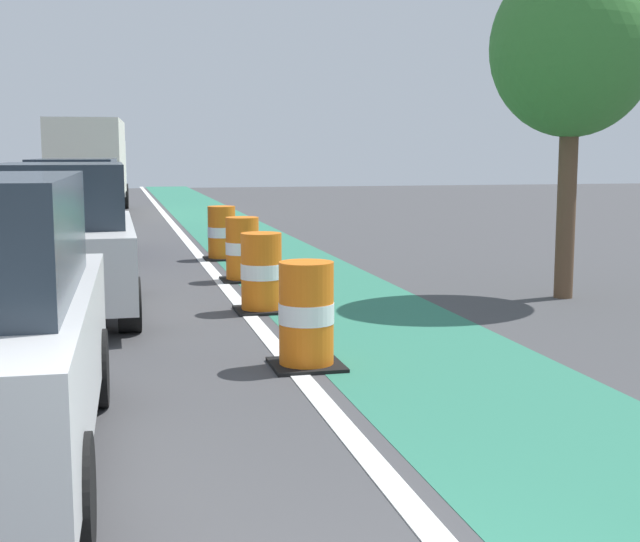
{
  "coord_description": "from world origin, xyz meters",
  "views": [
    {
      "loc": [
        -0.85,
        -2.87,
        2.21
      ],
      "look_at": [
        1.01,
        4.91,
        1.1
      ],
      "focal_mm": 48.93,
      "sensor_mm": 36.0,
      "label": 1
    }
  ],
  "objects": [
    {
      "name": "traffic_barrel_back",
      "position": [
        1.28,
        11.77,
        0.53
      ],
      "size": [
        0.73,
        0.73,
        1.09
      ],
      "color": "orange",
      "rests_on": "ground"
    },
    {
      "name": "traffic_barrel_front",
      "position": [
        1.04,
        5.68,
        0.53
      ],
      "size": [
        0.73,
        0.73,
        1.09
      ],
      "color": "orange",
      "rests_on": "ground"
    },
    {
      "name": "street_tree_sidewalk",
      "position": [
        5.75,
        8.94,
        3.67
      ],
      "size": [
        2.4,
        2.4,
        5.0
      ],
      "color": "brown",
      "rests_on": "ground"
    },
    {
      "name": "parked_suv_second",
      "position": [
        -1.51,
        9.31,
        1.04
      ],
      "size": [
        1.93,
        4.61,
        2.04
      ],
      "color": "silver",
      "rests_on": "ground"
    },
    {
      "name": "delivery_truck_down_block",
      "position": [
        -1.56,
        28.62,
        1.85
      ],
      "size": [
        2.67,
        7.7,
        3.23
      ],
      "color": "silver",
      "rests_on": "ground"
    },
    {
      "name": "bike_lane_strip",
      "position": [
        2.4,
        12.0,
        0.0
      ],
      "size": [
        2.5,
        80.0,
        0.01
      ],
      "primitive_type": "cube",
      "color": "#2D755B",
      "rests_on": "ground"
    },
    {
      "name": "lane_divider_stripe",
      "position": [
        0.9,
        12.0,
        0.01
      ],
      "size": [
        0.2,
        80.0,
        0.01
      ],
      "primitive_type": "cube",
      "color": "silver",
      "rests_on": "ground"
    },
    {
      "name": "parked_suv_third",
      "position": [
        -1.6,
        15.85,
        1.04
      ],
      "size": [
        2.08,
        4.68,
        2.04
      ],
      "color": "navy",
      "rests_on": "ground"
    },
    {
      "name": "traffic_barrel_mid",
      "position": [
        1.12,
        8.87,
        0.53
      ],
      "size": [
        0.73,
        0.73,
        1.09
      ],
      "color": "orange",
      "rests_on": "ground"
    },
    {
      "name": "traffic_barrel_far",
      "position": [
        1.3,
        14.8,
        0.53
      ],
      "size": [
        0.73,
        0.73,
        1.09
      ],
      "color": "orange",
      "rests_on": "ground"
    }
  ]
}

